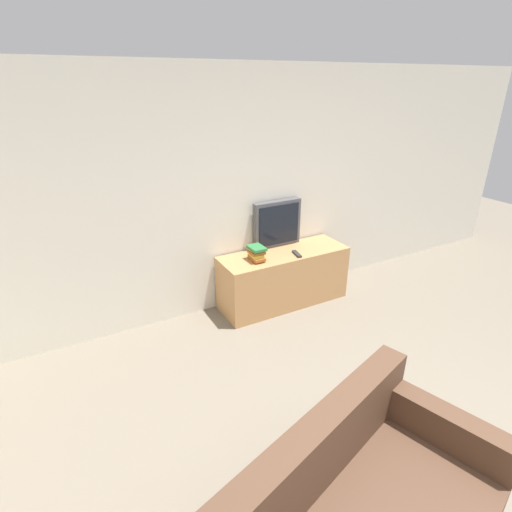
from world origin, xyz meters
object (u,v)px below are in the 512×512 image
Objects in this scene: tv_stand at (283,278)px; book_stack at (256,253)px; television at (277,224)px; remote_on_stand at (297,254)px.

book_stack reaches higher than tv_stand.
book_stack is (-0.38, -0.04, 0.40)m from tv_stand.
television is at bearing 81.47° from tv_stand.
television is 0.43m from remote_on_stand.
book_stack reaches higher than remote_on_stand.
television is at bearing 98.91° from remote_on_stand.
television is 3.18× the size of remote_on_stand.
tv_stand is 2.54× the size of television.
television is at bearing 31.66° from book_stack.
tv_stand is 0.63m from television.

